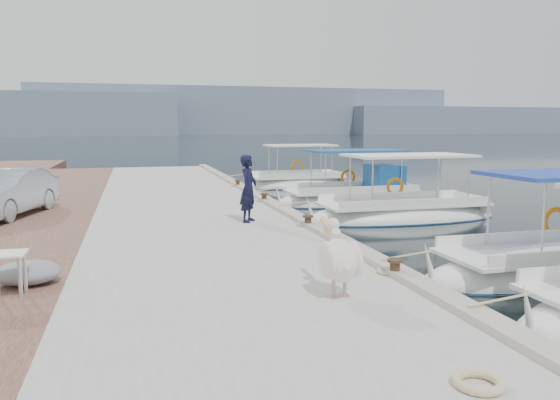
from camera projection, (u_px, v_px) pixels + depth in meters
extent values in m
plane|color=black|center=(341.00, 258.00, 13.26)|extent=(400.00, 400.00, 0.00)
cube|color=#A1A29C|center=(194.00, 220.00, 17.23)|extent=(6.00, 40.00, 0.50)
cube|color=#A29B90|center=(279.00, 206.00, 17.91)|extent=(0.44, 40.00, 0.12)
cube|color=brown|center=(22.00, 227.00, 15.93)|extent=(4.00, 40.00, 0.50)
cube|color=slate|center=(244.00, 112.00, 223.28)|extent=(160.00, 40.00, 18.00)
cube|color=slate|center=(471.00, 121.00, 240.10)|extent=(120.00, 40.00, 11.00)
cylinder|color=silver|center=(543.00, 224.00, 10.26)|extent=(0.05, 0.05, 1.60)
torus|color=orange|center=(555.00, 221.00, 12.59)|extent=(0.68, 0.12, 0.68)
ellipsoid|color=white|center=(402.00, 218.00, 18.71)|extent=(6.93, 2.46, 1.30)
ellipsoid|color=#144C8E|center=(402.00, 219.00, 18.71)|extent=(6.96, 2.51, 0.22)
cube|color=white|center=(403.00, 204.00, 18.64)|extent=(5.68, 2.12, 0.08)
cube|color=white|center=(409.00, 156.00, 18.47)|extent=(4.16, 2.26, 0.08)
cylinder|color=silver|center=(373.00, 184.00, 17.25)|extent=(0.05, 0.05, 1.60)
torus|color=orange|center=(395.00, 187.00, 19.78)|extent=(0.68, 0.12, 0.68)
ellipsoid|color=white|center=(351.00, 203.00, 22.47)|extent=(6.49, 2.36, 1.30)
ellipsoid|color=#144C8E|center=(351.00, 203.00, 22.48)|extent=(6.52, 2.41, 0.22)
cube|color=white|center=(351.00, 191.00, 22.41)|extent=(5.32, 2.03, 0.08)
cube|color=#1B4F87|center=(356.00, 151.00, 22.23)|extent=(3.89, 2.17, 0.08)
cylinder|color=silver|center=(325.00, 174.00, 21.07)|extent=(0.05, 0.05, 1.60)
torus|color=orange|center=(348.00, 177.00, 23.50)|extent=(0.68, 0.12, 0.68)
cube|color=#144C8E|center=(384.00, 176.00, 22.71)|extent=(1.20, 1.65, 1.00)
ellipsoid|color=white|center=(297.00, 186.00, 28.67)|extent=(5.85, 2.30, 1.30)
ellipsoid|color=#144C8E|center=(297.00, 187.00, 28.67)|extent=(5.88, 2.35, 0.22)
cube|color=white|center=(297.00, 177.00, 28.60)|extent=(4.79, 1.98, 0.08)
cube|color=white|center=(300.00, 145.00, 28.42)|extent=(3.51, 2.12, 0.08)
cylinder|color=silver|center=(277.00, 163.00, 27.33)|extent=(0.05, 0.05, 1.60)
torus|color=orange|center=(297.00, 167.00, 29.66)|extent=(0.68, 0.12, 0.68)
cylinder|color=black|center=(395.00, 269.00, 9.73)|extent=(0.18, 0.18, 0.30)
cylinder|color=black|center=(395.00, 260.00, 9.71)|extent=(0.28, 0.28, 0.05)
cylinder|color=black|center=(308.00, 222.00, 14.51)|extent=(0.18, 0.18, 0.30)
cylinder|color=black|center=(308.00, 216.00, 14.49)|extent=(0.28, 0.28, 0.05)
cylinder|color=black|center=(264.00, 198.00, 19.30)|extent=(0.18, 0.18, 0.30)
cylinder|color=black|center=(264.00, 194.00, 19.28)|extent=(0.28, 0.28, 0.05)
cylinder|color=black|center=(238.00, 184.00, 24.08)|extent=(0.18, 0.18, 0.30)
cylinder|color=black|center=(238.00, 181.00, 24.06)|extent=(0.28, 0.28, 0.05)
cylinder|color=tan|center=(333.00, 286.00, 8.57)|extent=(0.06, 0.06, 0.37)
cylinder|color=tan|center=(345.00, 285.00, 8.60)|extent=(0.06, 0.06, 0.37)
ellipsoid|color=white|center=(339.00, 260.00, 8.53)|extent=(0.60, 0.91, 0.68)
cylinder|color=white|center=(334.00, 238.00, 8.80)|extent=(0.17, 0.33, 0.36)
sphere|color=white|center=(333.00, 224.00, 8.88)|extent=(0.22, 0.22, 0.22)
cone|color=#EAA566|center=(328.00, 227.00, 9.22)|extent=(0.17, 0.67, 0.26)
imported|color=black|center=(248.00, 189.00, 15.27)|extent=(0.74, 0.82, 1.89)
imported|color=#A3ADBB|center=(6.00, 193.00, 16.32)|extent=(2.57, 4.50, 1.40)
ellipsoid|color=gray|center=(27.00, 273.00, 9.28)|extent=(1.10, 0.90, 0.40)
cylinder|color=silver|center=(20.00, 279.00, 8.34)|extent=(0.06, 0.06, 0.70)
cylinder|color=silver|center=(25.00, 273.00, 8.72)|extent=(0.06, 0.06, 0.70)
cube|color=white|center=(7.00, 254.00, 8.43)|extent=(0.55, 0.55, 0.03)
torus|color=#C6B284|center=(479.00, 382.00, 5.62)|extent=(0.54, 0.54, 0.10)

